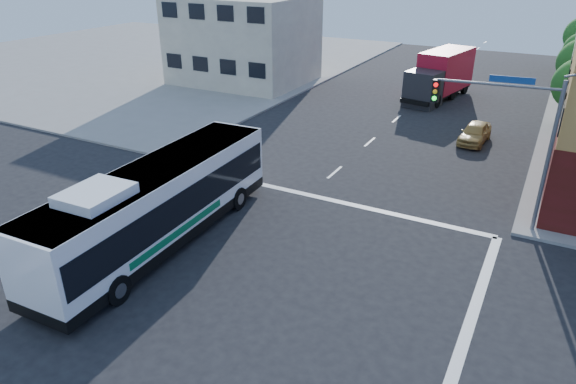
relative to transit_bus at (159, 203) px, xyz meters
The scene contains 7 objects.
ground 4.56m from the transit_bus, 30.57° to the right, with size 120.00×120.00×0.00m, color black.
sidewalk_nw 45.54m from the transit_bus, 133.70° to the left, with size 50.00×50.00×0.15m, color gray.
building_west 31.02m from the transit_bus, 115.77° to the left, with size 12.06×10.06×8.00m.
signal_mast_ne 15.55m from the transit_bus, 33.96° to the left, with size 7.91×1.13×8.07m.
transit_bus is the anchor object (origin of this frame).
box_truck 30.91m from the transit_bus, 80.92° to the left, with size 4.19×9.27×4.03m.
parked_car 22.41m from the transit_bus, 64.07° to the left, with size 1.60×3.98×1.36m, color tan.
Camera 1 is at (10.60, -12.67, 11.70)m, focal length 32.00 mm.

